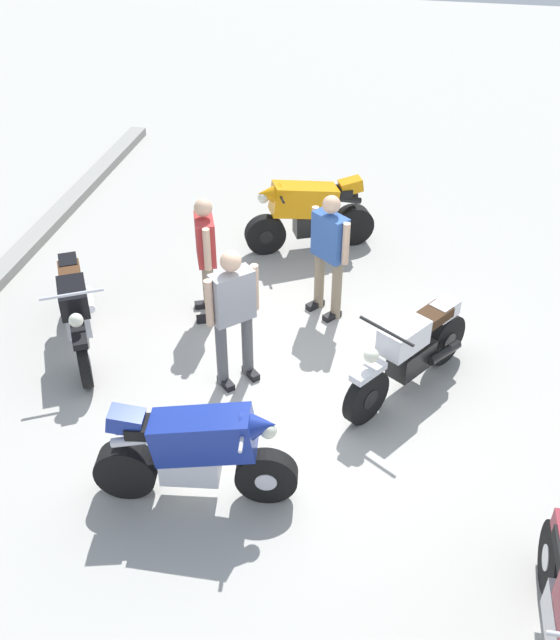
% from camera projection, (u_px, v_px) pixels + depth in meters
% --- Properties ---
extents(ground_plane, '(40.00, 40.00, 0.00)m').
position_uv_depth(ground_plane, '(304.00, 390.00, 8.44)').
color(ground_plane, '#ADAAA3').
extents(motorcycle_orange_sportbike, '(1.03, 1.85, 1.14)m').
position_uv_depth(motorcycle_orange_sportbike, '(309.00, 212.00, 10.75)').
color(motorcycle_orange_sportbike, black).
rests_on(motorcycle_orange_sportbike, ground).
extents(motorcycle_blue_sportbike, '(0.70, 1.96, 1.14)m').
position_uv_depth(motorcycle_blue_sportbike, '(195.00, 451.00, 6.85)').
color(motorcycle_blue_sportbike, black).
rests_on(motorcycle_blue_sportbike, ground).
extents(motorcycle_silver_cruiser, '(1.80, 1.27, 1.09)m').
position_uv_depth(motorcycle_silver_cruiser, '(410.00, 352.00, 8.18)').
color(motorcycle_silver_cruiser, black).
rests_on(motorcycle_silver_cruiser, ground).
extents(motorcycle_black_cruiser, '(1.89, 1.10, 1.09)m').
position_uv_depth(motorcycle_black_cruiser, '(77.00, 311.00, 8.83)').
color(motorcycle_black_cruiser, black).
rests_on(motorcycle_black_cruiser, ground).
extents(person_in_red_shirt, '(0.63, 0.44, 1.66)m').
position_uv_depth(person_in_red_shirt, '(206.00, 251.00, 9.13)').
color(person_in_red_shirt, gray).
rests_on(person_in_red_shirt, ground).
extents(person_in_gray_shirt, '(0.55, 0.56, 1.71)m').
position_uv_depth(person_in_gray_shirt, '(233.00, 309.00, 8.06)').
color(person_in_gray_shirt, '#59595B').
rests_on(person_in_gray_shirt, ground).
extents(person_in_blue_shirt, '(0.52, 0.57, 1.67)m').
position_uv_depth(person_in_blue_shirt, '(329.00, 248.00, 9.18)').
color(person_in_blue_shirt, gray).
rests_on(person_in_blue_shirt, ground).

